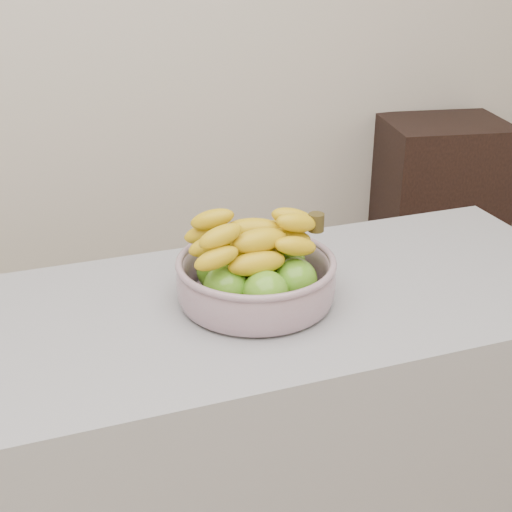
{
  "coord_description": "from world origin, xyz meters",
  "views": [
    {
      "loc": [
        -0.16,
        -0.61,
        1.6
      ],
      "look_at": [
        0.26,
        0.59,
        1.0
      ],
      "focal_mm": 50.0,
      "sensor_mm": 36.0,
      "label": 1
    }
  ],
  "objects": [
    {
      "name": "cabinet",
      "position": [
        1.5,
        1.78,
        0.43
      ],
      "size": [
        0.55,
        0.47,
        0.87
      ],
      "primitive_type": "cube",
      "rotation": [
        0.0,
        0.0,
        -0.18
      ],
      "color": "black",
      "rests_on": "ground"
    },
    {
      "name": "counter",
      "position": [
        0.0,
        0.59,
        0.45
      ],
      "size": [
        2.0,
        0.6,
        0.9
      ],
      "primitive_type": "cube",
      "color": "gray",
      "rests_on": "ground"
    },
    {
      "name": "fruit_bowl",
      "position": [
        0.26,
        0.59,
        0.96
      ],
      "size": [
        0.32,
        0.32,
        0.18
      ],
      "rotation": [
        0.0,
        0.0,
        -0.11
      ],
      "color": "#A6B9C7",
      "rests_on": "counter"
    }
  ]
}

